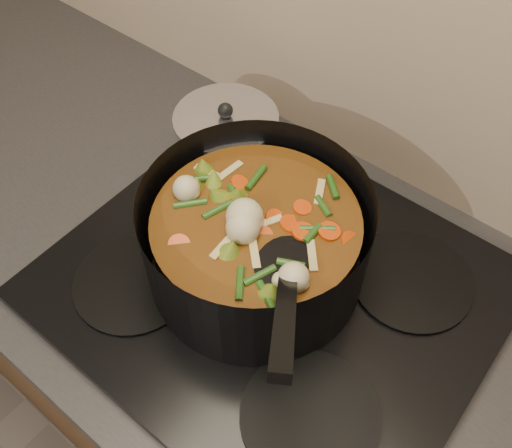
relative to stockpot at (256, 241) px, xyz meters
The scene contains 4 objects.
counter 0.55m from the stockpot, ahead, with size 2.64×0.64×0.91m.
stovetop 0.09m from the stockpot, ahead, with size 0.62×0.54×0.03m.
stockpot is the anchor object (origin of this frame).
saucepan 0.22m from the stockpot, 141.36° to the left, with size 0.17×0.17×0.14m.
Camera 1 is at (0.27, 1.56, 1.65)m, focal length 40.00 mm.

